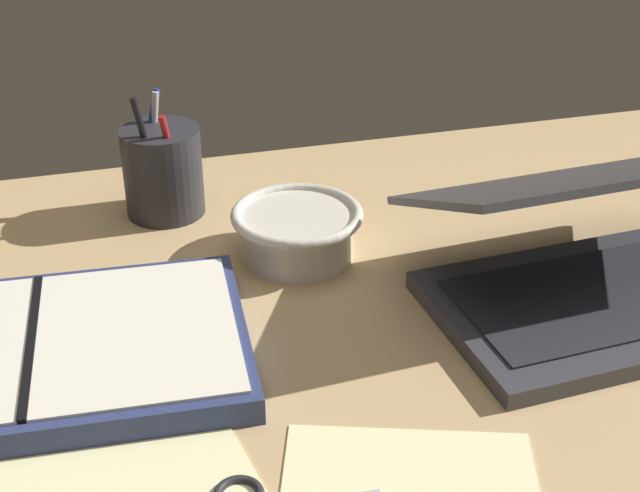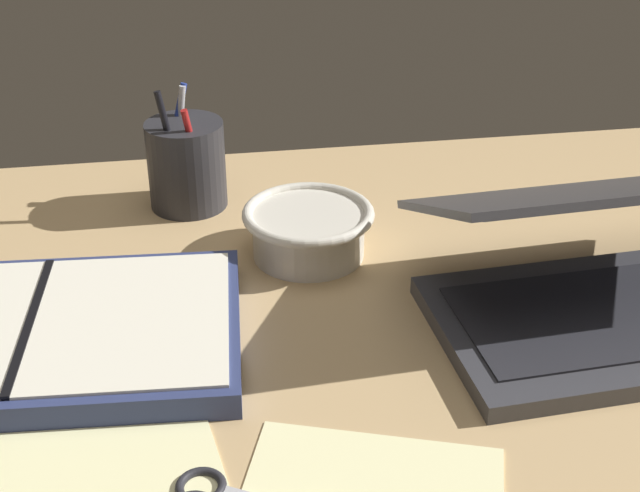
{
  "view_description": "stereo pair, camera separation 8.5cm",
  "coord_description": "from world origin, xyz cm",
  "px_view_note": "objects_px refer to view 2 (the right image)",
  "views": [
    {
      "loc": [
        -19.84,
        -60.71,
        50.77
      ],
      "look_at": [
        0.17,
        10.54,
        9.0
      ],
      "focal_mm": 50.0,
      "sensor_mm": 36.0,
      "label": 1
    },
    {
      "loc": [
        -11.55,
        -62.53,
        50.77
      ],
      "look_at": [
        0.17,
        10.54,
        9.0
      ],
      "focal_mm": 50.0,
      "sensor_mm": 36.0,
      "label": 2
    }
  ],
  "objects_px": {
    "pen_cup": "(186,164)",
    "bowl": "(308,229)",
    "laptop": "(606,276)",
    "planner": "(33,335)"
  },
  "relations": [
    {
      "from": "pen_cup",
      "to": "planner",
      "type": "bearing_deg",
      "value": -118.89
    },
    {
      "from": "bowl",
      "to": "pen_cup",
      "type": "height_order",
      "value": "pen_cup"
    },
    {
      "from": "pen_cup",
      "to": "laptop",
      "type": "bearing_deg",
      "value": -38.63
    },
    {
      "from": "planner",
      "to": "bowl",
      "type": "bearing_deg",
      "value": 29.04
    },
    {
      "from": "bowl",
      "to": "planner",
      "type": "height_order",
      "value": "bowl"
    },
    {
      "from": "laptop",
      "to": "bowl",
      "type": "bearing_deg",
      "value": 144.3
    },
    {
      "from": "laptop",
      "to": "planner",
      "type": "xyz_separation_m",
      "value": [
        -0.54,
        0.04,
        -0.03
      ]
    },
    {
      "from": "laptop",
      "to": "bowl",
      "type": "relative_size",
      "value": 2.44
    },
    {
      "from": "laptop",
      "to": "planner",
      "type": "distance_m",
      "value": 0.54
    },
    {
      "from": "pen_cup",
      "to": "bowl",
      "type": "bearing_deg",
      "value": -48.9
    }
  ]
}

